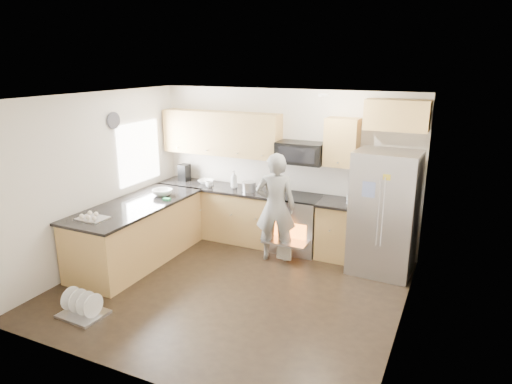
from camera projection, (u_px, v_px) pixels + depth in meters
The scene contains 8 objects.
ground at pixel (229, 289), 6.29m from camera, with size 4.50×4.50×0.00m, color black.
room_shell at pixel (225, 171), 5.85m from camera, with size 4.54×4.04×2.62m.
back_cabinet_run at pixel (247, 187), 7.78m from camera, with size 4.45×0.64×2.50m.
peninsula at pixel (137, 232), 7.09m from camera, with size 0.96×2.36×1.03m.
stove_range at pixel (297, 211), 7.43m from camera, with size 0.76×0.97×1.79m.
refrigerator at pixel (384, 213), 6.58m from camera, with size 0.92×0.74×1.82m.
person at pixel (276, 207), 7.03m from camera, with size 0.62×0.41×1.71m, color gray.
dish_rack at pixel (83, 309), 5.62m from camera, with size 0.56×0.46×0.33m.
Camera 1 is at (2.73, -4.98, 3.03)m, focal length 32.00 mm.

